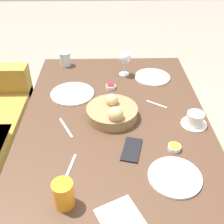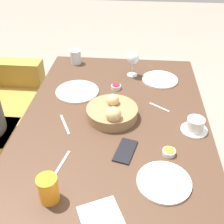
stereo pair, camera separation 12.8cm
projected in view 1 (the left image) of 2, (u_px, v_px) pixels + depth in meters
ground_plane at (114, 205)px, 1.84m from camera, size 10.00×10.00×0.00m
dining_table at (115, 132)px, 1.47m from camera, size 1.40×0.94×0.72m
bread_basket at (112, 112)px, 1.40m from camera, size 0.26×0.26×0.11m
plate_near_left at (175, 177)px, 1.10m from camera, size 0.21×0.21×0.01m
plate_near_right at (152, 77)px, 1.75m from camera, size 0.22×0.22×0.01m
plate_far_center at (72, 94)px, 1.60m from camera, size 0.25×0.25×0.01m
juice_glass at (64, 194)px, 0.98m from camera, size 0.08×0.08×0.11m
water_tumbler at (65, 59)px, 1.87m from camera, size 0.07×0.07×0.09m
wine_glass at (125, 58)px, 1.73m from camera, size 0.08×0.08×0.16m
coffee_cup at (195, 120)px, 1.36m from camera, size 0.13×0.13×0.07m
jam_bowl_berry at (111, 87)px, 1.65m from camera, size 0.06×0.06×0.03m
jam_bowl_honey at (174, 147)px, 1.23m from camera, size 0.06×0.06×0.03m
fork_silver at (66, 128)px, 1.36m from camera, size 0.15×0.08×0.00m
knife_silver at (70, 168)px, 1.15m from camera, size 0.16×0.04×0.00m
spoon_coffee at (156, 104)px, 1.52m from camera, size 0.08×0.11×0.00m
napkin at (121, 218)px, 0.96m from camera, size 0.19×0.19×0.00m
cell_phone at (132, 150)px, 1.23m from camera, size 0.16×0.11×0.01m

